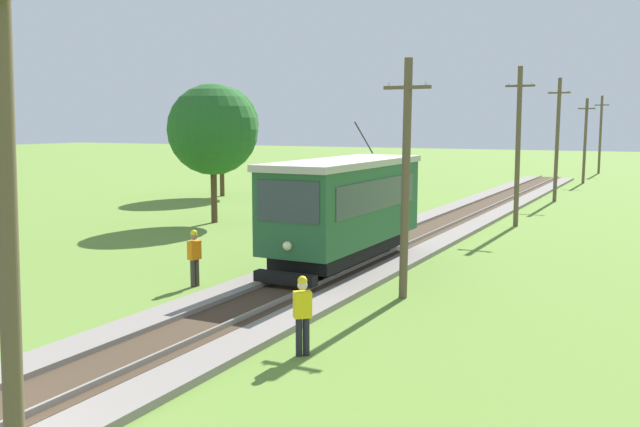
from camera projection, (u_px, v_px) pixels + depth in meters
red_tram at (345, 207)px, 24.14m from camera, size 2.60×8.54×4.79m
utility_pole_foreground at (8, 235)px, 8.09m from camera, size 1.40×0.45×7.34m
utility_pole_near_tram at (406, 177)px, 19.98m from camera, size 1.40×0.43×6.89m
utility_pole_mid at (518, 145)px, 33.92m from camera, size 1.40×0.42×7.78m
utility_pole_far at (557, 139)px, 44.98m from camera, size 1.40×0.44×7.95m
utility_pole_distant at (585, 140)px, 58.79m from camera, size 1.40×0.49×7.13m
utility_pole_horizon at (600, 134)px, 70.22m from camera, size 1.40×0.49×7.80m
track_worker at (303, 312)px, 15.16m from camera, size 0.44×0.43×1.78m
second_worker at (194, 255)px, 21.66m from camera, size 0.33×0.43×1.78m
tree_left_near at (213, 130)px, 35.19m from camera, size 4.59×4.59×7.04m
tree_right_near at (221, 124)px, 48.11m from camera, size 5.19×5.19×7.63m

